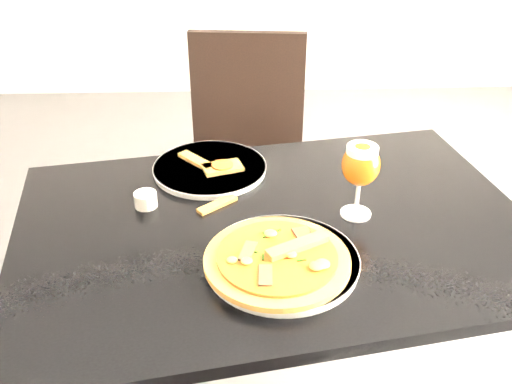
{
  "coord_description": "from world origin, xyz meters",
  "views": [
    {
      "loc": [
        -0.37,
        -0.87,
        1.51
      ],
      "look_at": [
        -0.32,
        0.24,
        0.83
      ],
      "focal_mm": 40.0,
      "sensor_mm": 36.0,
      "label": 1
    }
  ],
  "objects_px": {
    "dining_table": "(275,254)",
    "pizza": "(278,258)",
    "beer_glass": "(361,165)",
    "chair_far": "(246,157)"
  },
  "relations": [
    {
      "from": "beer_glass",
      "to": "chair_far",
      "type": "bearing_deg",
      "value": 108.77
    },
    {
      "from": "chair_far",
      "to": "pizza",
      "type": "bearing_deg",
      "value": -81.57
    },
    {
      "from": "dining_table",
      "to": "pizza",
      "type": "xyz_separation_m",
      "value": [
        -0.01,
        -0.17,
        0.12
      ]
    },
    {
      "from": "dining_table",
      "to": "beer_glass",
      "type": "xyz_separation_m",
      "value": [
        0.19,
        0.03,
        0.22
      ]
    },
    {
      "from": "dining_table",
      "to": "pizza",
      "type": "distance_m",
      "value": 0.2
    },
    {
      "from": "chair_far",
      "to": "pizza",
      "type": "height_order",
      "value": "chair_far"
    },
    {
      "from": "dining_table",
      "to": "chair_far",
      "type": "bearing_deg",
      "value": 84.42
    },
    {
      "from": "dining_table",
      "to": "chair_far",
      "type": "height_order",
      "value": "chair_far"
    },
    {
      "from": "chair_far",
      "to": "pizza",
      "type": "relative_size",
      "value": 3.12
    },
    {
      "from": "chair_far",
      "to": "beer_glass",
      "type": "height_order",
      "value": "chair_far"
    }
  ]
}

